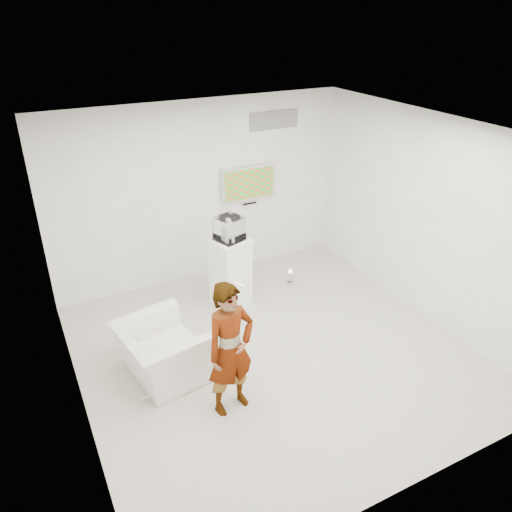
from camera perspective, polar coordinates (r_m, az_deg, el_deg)
name	(u,v)px	position (r m, az deg, el deg)	size (l,w,h in m)	color
room	(275,254)	(6.19, 2.17, 0.18)	(5.01, 5.01, 3.00)	beige
tv	(248,183)	(8.54, -0.88, 8.31)	(1.00, 0.08, 0.60)	silver
logo_decal	(274,120)	(8.53, 2.07, 15.25)	(0.90, 0.02, 0.30)	gray
person	(231,349)	(5.68, -2.92, -10.60)	(0.61, 0.40, 1.66)	silver
armchair	(162,351)	(6.52, -10.67, -10.67)	(1.10, 0.96, 0.71)	silver
pedestal	(230,272)	(7.73, -2.95, -1.88)	(0.54, 0.54, 1.12)	white
floor_uplight	(290,277)	(8.49, 3.91, -2.40)	(0.16, 0.16, 0.25)	silver
vitrine	(229,229)	(7.40, -3.08, 3.14)	(0.36, 0.36, 0.36)	white
console	(229,232)	(7.43, -3.07, 2.71)	(0.05, 0.17, 0.24)	white
wii_remote	(240,286)	(5.53, -1.84, -3.43)	(0.04, 0.14, 0.04)	white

